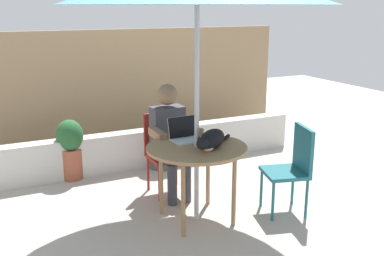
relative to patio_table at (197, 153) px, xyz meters
name	(u,v)px	position (x,y,z in m)	size (l,w,h in m)	color
ground_plane	(196,219)	(0.00, 0.00, -0.67)	(14.00, 14.00, 0.00)	#ADA399
fence_back	(120,91)	(0.00, 2.41, 0.18)	(4.87, 0.08, 1.69)	#937756
planter_wall_low	(140,149)	(0.00, 1.62, -0.43)	(4.39, 0.20, 0.48)	beige
patio_table	(197,153)	(0.00, 0.00, 0.00)	(0.94, 0.94, 0.74)	#9E754C
chair_occupied	(165,147)	(0.00, 0.79, -0.16)	(0.40, 0.40, 0.87)	maroon
chair_empty	(293,163)	(0.93, -0.26, -0.16)	(0.49, 0.49, 0.87)	#1E606B
person_seated	(170,135)	(0.00, 0.63, 0.01)	(0.48, 0.48, 1.21)	#3F3F47
laptop	(185,133)	(0.00, 0.24, 0.13)	(0.31, 0.27, 0.21)	silver
cat	(211,140)	(0.08, -0.13, 0.15)	(0.54, 0.43, 0.17)	black
potted_plant_near_fence	(70,147)	(-0.87, 1.60, -0.28)	(0.31, 0.31, 0.72)	#9E5138
potted_plant_by_chair	(163,140)	(0.27, 1.51, -0.32)	(0.44, 0.44, 0.67)	#595654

